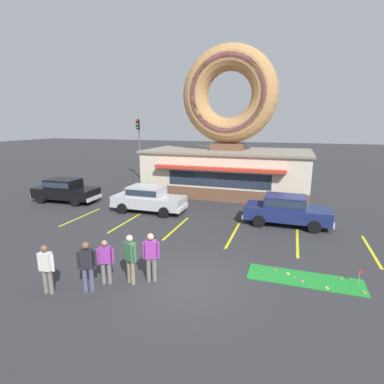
{
  "coord_description": "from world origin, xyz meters",
  "views": [
    {
      "loc": [
        3.23,
        -8.82,
        5.36
      ],
      "look_at": [
        -1.4,
        5.0,
        2.0
      ],
      "focal_mm": 28.0,
      "sensor_mm": 36.0,
      "label": 1
    }
  ],
  "objects_px": {
    "pedestrian_beanie_man": "(151,255)",
    "car_silver": "(148,198)",
    "pedestrian_clipboard_woman": "(105,260)",
    "car_navy": "(286,209)",
    "pedestrian_leather_jacket_man": "(46,267)",
    "traffic_light_pole": "(139,141)",
    "pedestrian_blue_sweater_man": "(87,264)",
    "car_black": "(65,189)",
    "trash_bin": "(145,190)",
    "pedestrian_hooded_kid": "(130,257)",
    "golf_ball": "(294,277)",
    "putting_flag_pin": "(361,274)"
  },
  "relations": [
    {
      "from": "pedestrian_beanie_man",
      "to": "car_silver",
      "type": "bearing_deg",
      "value": 117.31
    },
    {
      "from": "pedestrian_clipboard_woman",
      "to": "car_navy",
      "type": "bearing_deg",
      "value": 55.96
    },
    {
      "from": "pedestrian_leather_jacket_man",
      "to": "traffic_light_pole",
      "type": "xyz_separation_m",
      "value": [
        -7.14,
        19.6,
        2.8
      ]
    },
    {
      "from": "pedestrian_blue_sweater_man",
      "to": "pedestrian_leather_jacket_man",
      "type": "xyz_separation_m",
      "value": [
        -1.16,
        -0.5,
        -0.04
      ]
    },
    {
      "from": "car_black",
      "to": "pedestrian_blue_sweater_man",
      "type": "bearing_deg",
      "value": -46.04
    },
    {
      "from": "pedestrian_clipboard_woman",
      "to": "trash_bin",
      "type": "distance_m",
      "value": 12.46
    },
    {
      "from": "pedestrian_hooded_kid",
      "to": "pedestrian_beanie_man",
      "type": "relative_size",
      "value": 1.0
    },
    {
      "from": "pedestrian_hooded_kid",
      "to": "trash_bin",
      "type": "relative_size",
      "value": 1.79
    },
    {
      "from": "pedestrian_blue_sweater_man",
      "to": "trash_bin",
      "type": "bearing_deg",
      "value": 108.99
    },
    {
      "from": "car_silver",
      "to": "pedestrian_blue_sweater_man",
      "type": "xyz_separation_m",
      "value": [
        2.25,
        -8.8,
        0.07
      ]
    },
    {
      "from": "golf_ball",
      "to": "pedestrian_hooded_kid",
      "type": "relative_size",
      "value": 0.02
    },
    {
      "from": "golf_ball",
      "to": "traffic_light_pole",
      "type": "bearing_deg",
      "value": 132.31
    },
    {
      "from": "car_black",
      "to": "pedestrian_blue_sweater_man",
      "type": "height_order",
      "value": "pedestrian_blue_sweater_man"
    },
    {
      "from": "car_black",
      "to": "pedestrian_leather_jacket_man",
      "type": "distance_m",
      "value": 12.28
    },
    {
      "from": "pedestrian_hooded_kid",
      "to": "pedestrian_clipboard_woman",
      "type": "distance_m",
      "value": 0.84
    },
    {
      "from": "pedestrian_leather_jacket_man",
      "to": "pedestrian_beanie_man",
      "type": "height_order",
      "value": "pedestrian_beanie_man"
    },
    {
      "from": "car_silver",
      "to": "trash_bin",
      "type": "relative_size",
      "value": 4.7
    },
    {
      "from": "car_silver",
      "to": "car_black",
      "type": "bearing_deg",
      "value": 177.16
    },
    {
      "from": "putting_flag_pin",
      "to": "pedestrian_hooded_kid",
      "type": "relative_size",
      "value": 0.32
    },
    {
      "from": "pedestrian_hooded_kid",
      "to": "pedestrian_clipboard_woman",
      "type": "relative_size",
      "value": 1.11
    },
    {
      "from": "putting_flag_pin",
      "to": "pedestrian_blue_sweater_man",
      "type": "distance_m",
      "value": 9.01
    },
    {
      "from": "golf_ball",
      "to": "pedestrian_blue_sweater_man",
      "type": "height_order",
      "value": "pedestrian_blue_sweater_man"
    },
    {
      "from": "car_navy",
      "to": "trash_bin",
      "type": "bearing_deg",
      "value": 161.9
    },
    {
      "from": "pedestrian_leather_jacket_man",
      "to": "pedestrian_clipboard_woman",
      "type": "distance_m",
      "value": 1.81
    },
    {
      "from": "car_silver",
      "to": "pedestrian_beanie_man",
      "type": "distance_m",
      "value": 8.52
    },
    {
      "from": "trash_bin",
      "to": "car_black",
      "type": "bearing_deg",
      "value": -146.01
    },
    {
      "from": "pedestrian_hooded_kid",
      "to": "pedestrian_clipboard_woman",
      "type": "xyz_separation_m",
      "value": [
        -0.78,
        -0.3,
        -0.11
      ]
    },
    {
      "from": "golf_ball",
      "to": "car_navy",
      "type": "distance_m",
      "value": 6.0
    },
    {
      "from": "putting_flag_pin",
      "to": "pedestrian_blue_sweater_man",
      "type": "xyz_separation_m",
      "value": [
        -8.43,
        -3.13,
        0.51
      ]
    },
    {
      "from": "pedestrian_beanie_man",
      "to": "trash_bin",
      "type": "relative_size",
      "value": 1.8
    },
    {
      "from": "golf_ball",
      "to": "pedestrian_blue_sweater_man",
      "type": "distance_m",
      "value": 7.08
    },
    {
      "from": "golf_ball",
      "to": "pedestrian_beanie_man",
      "type": "xyz_separation_m",
      "value": [
        -4.69,
        -1.77,
        0.93
      ]
    },
    {
      "from": "pedestrian_clipboard_woman",
      "to": "traffic_light_pole",
      "type": "height_order",
      "value": "traffic_light_pole"
    },
    {
      "from": "putting_flag_pin",
      "to": "pedestrian_hooded_kid",
      "type": "xyz_separation_m",
      "value": [
        -7.39,
        -2.23,
        0.53
      ]
    },
    {
      "from": "trash_bin",
      "to": "car_navy",
      "type": "bearing_deg",
      "value": -18.1
    },
    {
      "from": "golf_ball",
      "to": "trash_bin",
      "type": "distance_m",
      "value": 14.03
    },
    {
      "from": "car_navy",
      "to": "putting_flag_pin",
      "type": "bearing_deg",
      "value": -66.3
    },
    {
      "from": "car_navy",
      "to": "trash_bin",
      "type": "xyz_separation_m",
      "value": [
        -10.1,
        3.3,
        -0.37
      ]
    },
    {
      "from": "car_silver",
      "to": "traffic_light_pole",
      "type": "relative_size",
      "value": 0.79
    },
    {
      "from": "putting_flag_pin",
      "to": "pedestrian_beanie_man",
      "type": "height_order",
      "value": "pedestrian_beanie_man"
    },
    {
      "from": "golf_ball",
      "to": "pedestrian_blue_sweater_man",
      "type": "xyz_separation_m",
      "value": [
        -6.35,
        -3.0,
        0.9
      ]
    },
    {
      "from": "car_silver",
      "to": "pedestrian_clipboard_woman",
      "type": "distance_m",
      "value": 8.58
    },
    {
      "from": "car_silver",
      "to": "pedestrian_hooded_kid",
      "type": "relative_size",
      "value": 2.63
    },
    {
      "from": "traffic_light_pole",
      "to": "pedestrian_clipboard_woman",
      "type": "bearing_deg",
      "value": -65.12
    },
    {
      "from": "pedestrian_clipboard_woman",
      "to": "pedestrian_hooded_kid",
      "type": "bearing_deg",
      "value": 21.31
    },
    {
      "from": "putting_flag_pin",
      "to": "car_black",
      "type": "bearing_deg",
      "value": 160.81
    },
    {
      "from": "pedestrian_blue_sweater_man",
      "to": "pedestrian_beanie_man",
      "type": "relative_size",
      "value": 0.97
    },
    {
      "from": "pedestrian_leather_jacket_man",
      "to": "pedestrian_beanie_man",
      "type": "relative_size",
      "value": 0.94
    },
    {
      "from": "car_navy",
      "to": "pedestrian_hooded_kid",
      "type": "distance_m",
      "value": 9.37
    },
    {
      "from": "traffic_light_pole",
      "to": "trash_bin",
      "type": "bearing_deg",
      "value": -59.2
    }
  ]
}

